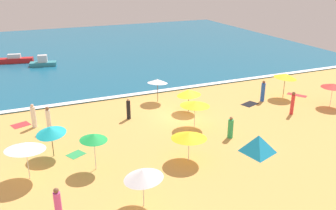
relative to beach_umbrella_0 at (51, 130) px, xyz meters
The scene contains 27 objects.
ground_plane 10.90m from the beach_umbrella_0, 15.35° to the left, with size 60.00×60.00×0.00m, color #E0A856.
ocean_water 32.59m from the beach_umbrella_0, 71.43° to the left, with size 60.00×44.00×0.10m, color #196084.
wave_breaker_foam 13.92m from the beach_umbrella_0, 41.42° to the left, with size 57.00×0.70×0.01m, color white.
beach_umbrella_0 is the anchor object (origin of this frame).
beach_umbrella_1 7.97m from the beach_umbrella_0, 63.29° to the right, with size 2.73×2.71×2.18m.
beach_umbrella_2 10.34m from the beach_umbrella_0, ahead, with size 3.03×3.02×2.10m.
beach_umbrella_3 2.68m from the beach_umbrella_0, 125.96° to the right, with size 3.16×3.17×2.40m.
beach_umbrella_4 11.80m from the beach_umbrella_0, 16.93° to the left, with size 2.71×2.69×2.02m.
beach_umbrella_5 8.62m from the beach_umbrella_0, 26.52° to the right, with size 3.01×3.02×1.97m.
beach_umbrella_6 3.41m from the beach_umbrella_0, 50.81° to the right, with size 2.30×2.30×2.34m.
beach_umbrella_7 23.22m from the beach_umbrella_0, ahead, with size 2.83×2.83×2.05m.
beach_umbrella_8 21.21m from the beach_umbrella_0, ahead, with size 2.84×2.83×2.38m.
beach_umbrella_9 11.91m from the beach_umbrella_0, 34.36° to the left, with size 2.58×2.58×2.17m.
beach_tent 13.24m from the beach_umbrella_0, 20.78° to the right, with size 2.59×2.68×1.19m.
beachgoer_1 18.86m from the beach_umbrella_0, ahead, with size 0.33×0.33×1.94m.
beachgoer_2 5.30m from the beach_umbrella_0, 98.57° to the left, with size 0.44×0.44×1.87m.
beachgoer_3 7.42m from the beach_umbrella_0, 32.05° to the left, with size 0.44×0.44×1.73m.
beachgoer_4 4.21m from the beach_umbrella_0, 87.37° to the left, with size 0.44×0.44×1.88m.
beachgoer_5 12.06m from the beach_umbrella_0, 10.39° to the right, with size 0.55×0.55×1.59m.
beachgoer_6 6.42m from the beach_umbrella_0, 94.24° to the right, with size 0.48×0.48×1.61m.
beachgoer_7 18.82m from the beach_umbrella_0, ahead, with size 0.51×0.51×1.93m.
beach_towel_0 6.50m from the beach_umbrella_0, 106.38° to the left, with size 1.53×1.36×0.01m.
beach_towel_1 22.87m from the beach_umbrella_0, ahead, with size 1.50×1.87×0.01m.
beach_towel_2 2.27m from the beach_umbrella_0, 16.12° to the right, with size 1.33×1.26×0.01m.
beach_towel_3 17.37m from the beach_umbrella_0, ahead, with size 1.71×1.40×0.01m.
small_boat_0 26.59m from the beach_umbrella_0, 93.53° to the left, with size 4.47×1.86×1.12m.
small_boat_1 23.62m from the beach_umbrella_0, 86.37° to the left, with size 3.24×1.77×1.33m.
Camera 1 is at (-11.60, -24.30, 11.24)m, focal length 38.24 mm.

